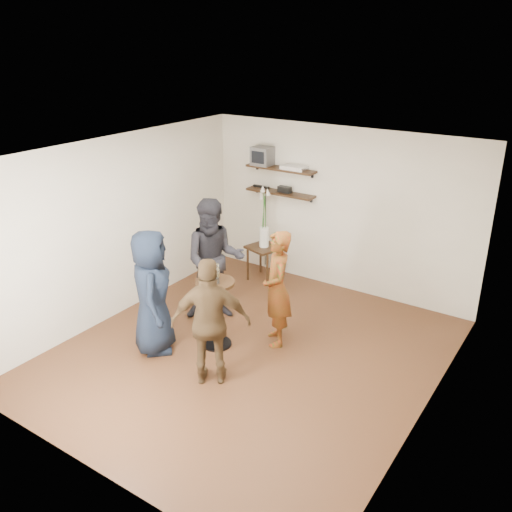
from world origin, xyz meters
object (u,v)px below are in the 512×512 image
Objects in this scene: person_brown at (211,323)px; radio at (285,190)px; crt_monitor at (263,156)px; side_table at (264,252)px; dvd_deck at (294,168)px; person_navy at (152,292)px; person_plaid at (277,289)px; person_dark at (214,260)px; drinks_table at (216,305)px.

radio is at bearing -108.04° from person_brown.
crt_monitor is 0.53× the size of side_table.
person_navy is (-0.34, -2.95, -1.07)m from dvd_deck.
person_plaid is at bearing -90.56° from person_navy.
crt_monitor reaches higher than side_table.
radio is 3.04m from person_navy.
person_dark reaches higher than person_brown.
crt_monitor is 2.94m from drinks_table.
drinks_table is at bearing -79.86° from radio.
person_navy is (-0.11, -1.15, -0.06)m from person_dark.
person_brown is (0.95, -1.29, -0.11)m from person_dark.
crt_monitor reaches higher than dvd_deck.
person_brown is (1.31, -3.10, -1.23)m from crt_monitor.
person_brown is at bearing -56.06° from drinks_table.
crt_monitor is 3.19m from person_navy.
radio is at bearing 100.14° from drinks_table.
crt_monitor reaches higher than person_navy.
dvd_deck reaches higher than drinks_table.
person_navy is at bearing -133.89° from person_dark.
crt_monitor reaches higher than person_brown.
dvd_deck is at bearing 44.32° from person_dark.
side_table is 0.34× the size of person_dark.
drinks_table is (0.63, -2.12, 0.11)m from side_table.
dvd_deck is at bearing -47.21° from person_navy.
radio is 0.14× the size of person_brown.
side_table is at bearing 56.59° from person_dark.
side_table is 0.38× the size of person_brown.
drinks_table is 0.83m from person_navy.
crt_monitor is at bearing -101.09° from person_brown.
drinks_table is at bearing -83.78° from dvd_deck.
person_navy is (-1.23, -1.03, 0.04)m from person_plaid.
person_brown is at bearing -92.20° from person_dark.
person_plaid is at bearing 39.45° from drinks_table.
radio is 2.31m from person_plaid.
person_dark is 1.16m from person_navy.
person_dark reaches higher than radio.
person_plaid reaches higher than side_table.
dvd_deck is at bearing 0.00° from crt_monitor.
person_navy is at bearing -139.44° from drinks_table.
crt_monitor is 1.45× the size of radio.
radio is at bearing 49.68° from person_dark.
drinks_table is at bearing -90.00° from person_navy.
person_dark is (0.13, -1.49, 0.40)m from side_table.
dvd_deck is 2.77m from drinks_table.
person_brown is (0.71, -3.10, -1.11)m from dvd_deck.
side_table is at bearing -139.46° from dvd_deck.
drinks_table is at bearing -90.00° from person_dark.
person_plaid is at bearing -44.44° from person_dark.
drinks_table is (0.86, -2.43, -1.42)m from crt_monitor.
person_dark is (-1.12, 0.12, 0.10)m from person_plaid.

